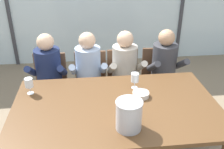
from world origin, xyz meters
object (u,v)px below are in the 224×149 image
dining_table (116,111)px  chair_near_curtain (51,82)px  person_charcoal_jacket (166,69)px  chair_center (123,77)px  chair_right_of_center (157,75)px  ice_bucket_primary (129,115)px  wine_glass_near_bucket (29,83)px  tasting_bowl (141,94)px  person_navy_polo (48,75)px  wine_glass_by_left_taster (135,78)px  chair_left_of_center (91,79)px  person_beige_jumper (126,71)px  person_pale_blue_shirt (89,73)px

dining_table → chair_near_curtain: (-0.75, 1.01, -0.19)m
person_charcoal_jacket → chair_center: bearing=158.2°
chair_right_of_center → ice_bucket_primary: bearing=-111.1°
person_charcoal_jacket → wine_glass_near_bucket: person_charcoal_jacket is taller
dining_table → tasting_bowl: bearing=24.9°
chair_center → person_charcoal_jacket: size_ratio=0.73×
person_navy_polo → ice_bucket_primary: 1.48m
chair_right_of_center → wine_glass_by_left_taster: 0.95m
tasting_bowl → dining_table: bearing=-155.1°
person_charcoal_jacket → chair_left_of_center: bearing=167.3°
chair_near_curtain → ice_bucket_primary: (0.81, -1.36, 0.39)m
person_beige_jumper → person_pale_blue_shirt: bearing=176.9°
chair_center → wine_glass_near_bucket: 1.36m
chair_center → tasting_bowl: (0.04, -0.91, 0.28)m
ice_bucket_primary → wine_glass_near_bucket: ice_bucket_primary is taller
chair_center → chair_right_of_center: 0.48m
person_charcoal_jacket → wine_glass_by_left_taster: bearing=-137.3°
dining_table → person_charcoal_jacket: 1.16m
person_pale_blue_shirt → ice_bucket_primary: person_pale_blue_shirt is taller
ice_bucket_primary → person_navy_polo: bearing=123.7°
dining_table → person_navy_polo: person_navy_polo is taller
wine_glass_by_left_taster → person_navy_polo: bearing=150.1°
person_charcoal_jacket → person_beige_jumper: bearing=175.6°
chair_near_curtain → chair_center: 0.98m
chair_left_of_center → person_navy_polo: 0.58m
chair_near_curtain → chair_center: (0.98, 0.03, 0.00)m
ice_bucket_primary → tasting_bowl: size_ratio=1.57×
person_navy_polo → person_charcoal_jacket: same height
person_beige_jumper → chair_left_of_center: bearing=159.2°
dining_table → chair_center: chair_center is taller
ice_bucket_primary → tasting_bowl: ice_bucket_primary is taller
person_pale_blue_shirt → wine_glass_near_bucket: 0.85m
chair_right_of_center → dining_table: bearing=-120.5°
chair_left_of_center → wine_glass_by_left_taster: (0.45, -0.71, 0.37)m
chair_right_of_center → wine_glass_near_bucket: size_ratio=5.01×
dining_table → person_navy_polo: size_ratio=1.67×
chair_right_of_center → wine_glass_near_bucket: 1.77m
chair_near_curtain → person_pale_blue_shirt: bearing=-12.4°
person_pale_blue_shirt → person_beige_jumper: size_ratio=1.00×
person_beige_jumper → person_charcoal_jacket: same height
chair_center → person_beige_jumper: person_beige_jumper is taller
tasting_bowl → wine_glass_by_left_taster: (-0.03, 0.18, 0.09)m
dining_table → person_pale_blue_shirt: (-0.24, 0.87, -0.01)m
person_navy_polo → person_beige_jumper: same height
chair_left_of_center → wine_glass_near_bucket: (-0.64, -0.70, 0.37)m
chair_left_of_center → ice_bucket_primary: bearing=-78.6°
dining_table → chair_left_of_center: size_ratio=2.28×
tasting_bowl → ice_bucket_primary: bearing=-113.5°
chair_right_of_center → person_charcoal_jacket: size_ratio=0.73×
person_navy_polo → person_beige_jumper: size_ratio=1.00×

